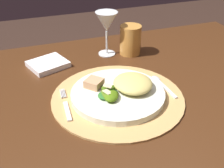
{
  "coord_description": "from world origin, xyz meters",
  "views": [
    {
      "loc": [
        -0.27,
        -0.65,
        1.18
      ],
      "look_at": [
        -0.03,
        0.03,
        0.73
      ],
      "focal_mm": 45.01,
      "sensor_mm": 36.0,
      "label": 1
    }
  ],
  "objects_px": {
    "dinner_plate": "(118,94)",
    "spoon": "(160,83)",
    "napkin": "(48,64)",
    "amber_tumbler": "(130,40)",
    "dining_table": "(124,119)",
    "wine_glass": "(107,23)",
    "fork": "(66,106)"
  },
  "relations": [
    {
      "from": "wine_glass",
      "to": "amber_tumbler",
      "type": "distance_m",
      "value": 0.11
    },
    {
      "from": "fork",
      "to": "wine_glass",
      "type": "bearing_deg",
      "value": 53.18
    },
    {
      "from": "dinner_plate",
      "to": "spoon",
      "type": "bearing_deg",
      "value": 9.02
    },
    {
      "from": "spoon",
      "to": "dining_table",
      "type": "bearing_deg",
      "value": 179.89
    },
    {
      "from": "amber_tumbler",
      "to": "dinner_plate",
      "type": "bearing_deg",
      "value": -119.13
    },
    {
      "from": "dining_table",
      "to": "fork",
      "type": "relative_size",
      "value": 8.5
    },
    {
      "from": "napkin",
      "to": "wine_glass",
      "type": "relative_size",
      "value": 0.75
    },
    {
      "from": "dinner_plate",
      "to": "amber_tumbler",
      "type": "xyz_separation_m",
      "value": [
        0.15,
        0.27,
        0.04
      ]
    },
    {
      "from": "dining_table",
      "to": "dinner_plate",
      "type": "xyz_separation_m",
      "value": [
        -0.03,
        -0.02,
        0.12
      ]
    },
    {
      "from": "dining_table",
      "to": "spoon",
      "type": "height_order",
      "value": "spoon"
    },
    {
      "from": "spoon",
      "to": "amber_tumbler",
      "type": "height_order",
      "value": "amber_tumbler"
    },
    {
      "from": "wine_glass",
      "to": "dinner_plate",
      "type": "bearing_deg",
      "value": -102.48
    },
    {
      "from": "dining_table",
      "to": "fork",
      "type": "bearing_deg",
      "value": -173.62
    },
    {
      "from": "dining_table",
      "to": "amber_tumbler",
      "type": "distance_m",
      "value": 0.31
    },
    {
      "from": "fork",
      "to": "amber_tumbler",
      "type": "bearing_deg",
      "value": 41.42
    },
    {
      "from": "napkin",
      "to": "dinner_plate",
      "type": "bearing_deg",
      "value": -58.74
    },
    {
      "from": "dinner_plate",
      "to": "spoon",
      "type": "distance_m",
      "value": 0.15
    },
    {
      "from": "fork",
      "to": "spoon",
      "type": "xyz_separation_m",
      "value": [
        0.3,
        0.02,
        -0.0
      ]
    },
    {
      "from": "dinner_plate",
      "to": "napkin",
      "type": "height_order",
      "value": "dinner_plate"
    },
    {
      "from": "dinner_plate",
      "to": "wine_glass",
      "type": "bearing_deg",
      "value": 77.52
    },
    {
      "from": "napkin",
      "to": "amber_tumbler",
      "type": "distance_m",
      "value": 0.31
    },
    {
      "from": "spoon",
      "to": "amber_tumbler",
      "type": "bearing_deg",
      "value": 90.04
    },
    {
      "from": "spoon",
      "to": "dinner_plate",
      "type": "bearing_deg",
      "value": -170.98
    },
    {
      "from": "dining_table",
      "to": "wine_glass",
      "type": "height_order",
      "value": "wine_glass"
    },
    {
      "from": "spoon",
      "to": "napkin",
      "type": "xyz_separation_m",
      "value": [
        -0.31,
        0.24,
        0.0
      ]
    },
    {
      "from": "spoon",
      "to": "wine_glass",
      "type": "height_order",
      "value": "wine_glass"
    },
    {
      "from": "spoon",
      "to": "amber_tumbler",
      "type": "relative_size",
      "value": 1.25
    },
    {
      "from": "dining_table",
      "to": "fork",
      "type": "height_order",
      "value": "fork"
    },
    {
      "from": "napkin",
      "to": "amber_tumbler",
      "type": "height_order",
      "value": "amber_tumbler"
    },
    {
      "from": "dining_table",
      "to": "napkin",
      "type": "height_order",
      "value": "napkin"
    },
    {
      "from": "dining_table",
      "to": "fork",
      "type": "xyz_separation_m",
      "value": [
        -0.18,
        -0.02,
        0.11
      ]
    },
    {
      "from": "dining_table",
      "to": "dinner_plate",
      "type": "distance_m",
      "value": 0.12
    }
  ]
}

